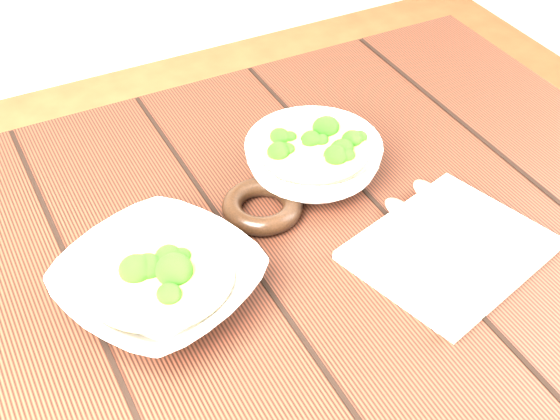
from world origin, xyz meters
The scene contains 7 objects.
table centered at (0.00, 0.00, 0.63)m, with size 1.20×0.80×0.75m.
soup_bowl_front centered at (-0.14, -0.03, 0.78)m, with size 0.29×0.29×0.06m.
soup_bowl_back centered at (0.13, 0.09, 0.78)m, with size 0.23×0.23×0.07m.
trivet centered at (0.03, 0.05, 0.76)m, with size 0.11×0.11×0.03m, color black.
napkin centered at (0.21, -0.12, 0.76)m, with size 0.23×0.19×0.01m, color beige.
spoon_left centered at (0.19, -0.08, 0.77)m, with size 0.03×0.19×0.01m.
spoon_right centered at (0.24, -0.06, 0.77)m, with size 0.04×0.19×0.01m.
Camera 1 is at (-0.30, -0.65, 1.43)m, focal length 50.00 mm.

